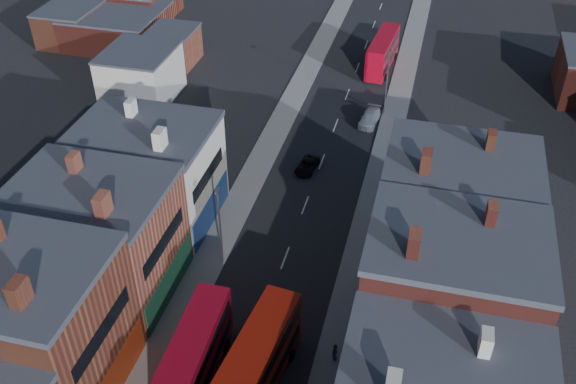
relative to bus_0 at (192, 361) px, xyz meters
The scene contains 10 objects.
pavement_west 33.03m from the bus_0, 96.16° to the left, with size 3.00×200.00×0.12m, color gray.
pavement_east 34.18m from the bus_0, 73.88° to the left, with size 3.00×200.00×0.12m, color gray.
lamp_post_2 13.11m from the bus_0, 99.95° to the left, with size 0.25×0.70×8.12m.
lamp_post_3 43.57m from the bus_0, 79.19° to the left, with size 0.25×0.70×8.12m.
bus_0 is the anchor object (origin of this frame).
bus_1 4.47m from the bus_0, ahead, with size 4.09×12.03×5.09m.
bus_2 55.65m from the bus_0, 83.64° to the left, with size 3.35×10.82×4.60m.
car_2 28.99m from the bus_0, 86.55° to the left, with size 1.81×3.94×1.09m, color black.
car_3 40.88m from the bus_0, 80.47° to the left, with size 1.93×4.75×1.38m, color silver.
ped_3 10.67m from the bus_0, 26.42° to the left, with size 0.93×0.42×1.58m, color #4F4944.
Camera 1 is at (10.82, -9.29, 39.23)m, focal length 40.00 mm.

